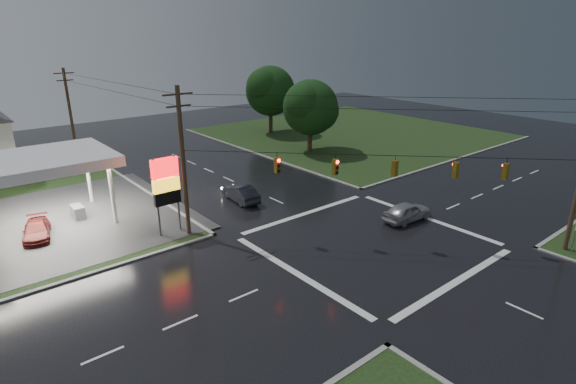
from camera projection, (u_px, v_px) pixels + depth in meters
ground at (370, 242)px, 32.52m from camera, size 120.00×120.00×0.00m
grass_ne at (351, 133)px, 66.95m from camera, size 36.00×36.00×0.08m
pylon_sign at (166, 183)px, 32.50m from camera, size 2.00×0.35×6.00m
utility_pole_nw at (183, 161)px, 31.80m from camera, size 2.20×0.32×11.00m
utility_pole_n at (70, 112)px, 52.58m from camera, size 2.20×0.32×10.50m
traffic_signals at (376, 155)px, 30.33m from camera, size 26.87×26.87×1.47m
tree_ne_near at (311, 108)px, 55.08m from camera, size 7.99×6.80×8.98m
tree_ne_far at (271, 91)px, 65.39m from camera, size 8.46×7.20×9.80m
car_north at (241, 193)px, 40.13m from camera, size 2.01×4.69×1.50m
car_crossing at (407, 211)px, 36.01m from camera, size 4.56×2.07×1.52m
car_pump at (37, 230)px, 32.94m from camera, size 2.72×4.56×1.24m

